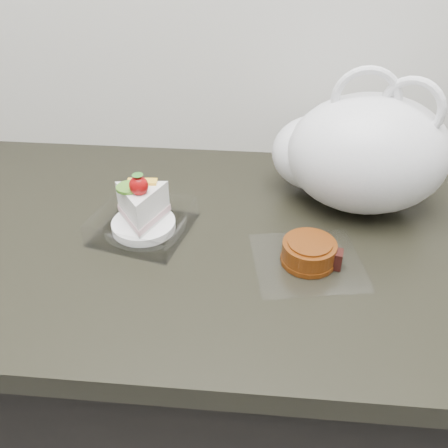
% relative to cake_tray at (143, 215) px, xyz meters
% --- Properties ---
extents(counter, '(2.04, 0.64, 0.90)m').
position_rel_cake_tray_xyz_m(counter, '(0.10, 0.00, -0.48)').
color(counter, black).
rests_on(counter, ground).
extents(cake_tray, '(0.18, 0.18, 0.12)m').
position_rel_cake_tray_xyz_m(cake_tray, '(0.00, 0.00, 0.00)').
color(cake_tray, white).
rests_on(cake_tray, counter).
extents(mooncake_wrap, '(0.20, 0.19, 0.04)m').
position_rel_cake_tray_xyz_m(mooncake_wrap, '(0.28, -0.06, -0.02)').
color(mooncake_wrap, white).
rests_on(mooncake_wrap, counter).
extents(plastic_bag, '(0.35, 0.28, 0.26)m').
position_rel_cake_tray_xyz_m(plastic_bag, '(0.37, 0.13, 0.07)').
color(plastic_bag, white).
rests_on(plastic_bag, counter).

